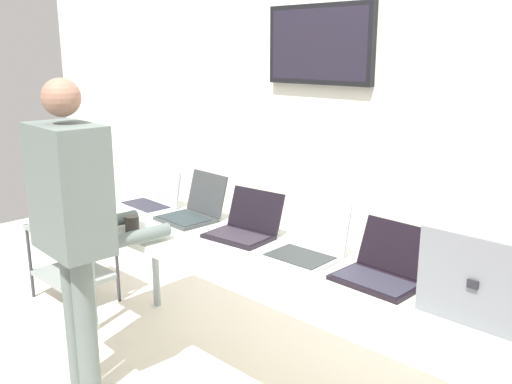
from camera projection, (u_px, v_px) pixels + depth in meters
The scene contains 12 objects.
back_wall at pixel (383, 138), 3.44m from camera, with size 8.00×0.11×2.45m.
workbench at pixel (260, 263), 2.77m from camera, with size 2.69×0.70×0.79m.
equipment_box at pixel (491, 271), 2.08m from camera, with size 0.43×0.33×0.34m.
laptop_station_0 at pixel (153, 198), 3.56m from camera, with size 0.36×0.28×0.23m.
laptop_station_1 at pixel (194, 209), 3.29m from camera, with size 0.33×0.34×0.26m.
laptop_station_2 at pixel (245, 226), 2.99m from camera, with size 0.37×0.34×0.23m.
laptop_station_3 at pixel (309, 245), 2.69m from camera, with size 0.33×0.32×0.27m.
laptop_station_4 at pixel (384, 268), 2.41m from camera, with size 0.37×0.33×0.23m.
person at pixel (73, 212), 2.73m from camera, with size 0.46×0.61×1.65m.
coffee_mug at pixel (132, 224), 3.06m from camera, with size 0.08×0.08×0.09m.
paper_sheet at pixel (119, 219), 3.30m from camera, with size 0.26×0.33×0.00m.
storage_cart at pixel (72, 251), 3.97m from camera, with size 0.56×0.44×0.56m.
Camera 1 is at (1.78, -1.88, 1.77)m, focal length 38.84 mm.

